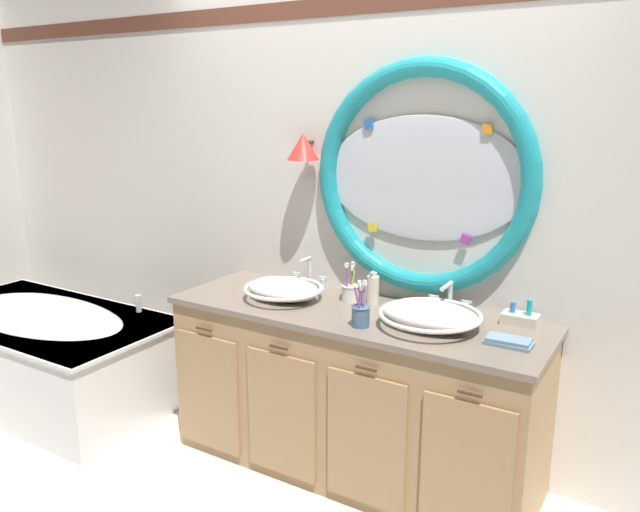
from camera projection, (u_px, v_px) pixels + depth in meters
name	position (u px, v px, depth m)	size (l,w,h in m)	color
ground_plane	(308.00, 483.00, 3.13)	(14.00, 14.00, 0.00)	silver
back_wall_assembly	(371.00, 207.00, 3.28)	(6.40, 0.26, 2.60)	silver
vanity_counter	(353.00, 391.00, 3.17)	(1.89, 0.65, 0.86)	tan
bathtub	(45.00, 348.00, 3.98)	(1.72, 0.89, 0.66)	white
sink_basin_left	(283.00, 289.00, 3.24)	(0.42, 0.42, 0.11)	white
sink_basin_right	(430.00, 315.00, 2.83)	(0.47, 0.47, 0.12)	white
faucet_set_left	(309.00, 275.00, 3.44)	(0.22, 0.12, 0.18)	silver
faucet_set_right	(449.00, 300.00, 3.03)	(0.22, 0.14, 0.16)	silver
toothbrush_holder_left	(350.00, 291.00, 3.21)	(0.09, 0.09, 0.21)	white
toothbrush_holder_right	(361.00, 314.00, 2.84)	(0.09, 0.09, 0.22)	slate
soap_dispenser	(373.00, 289.00, 3.16)	(0.06, 0.07, 0.17)	#EFE5C6
folded_hand_towel	(509.00, 342.00, 2.64)	(0.20, 0.11, 0.03)	#7593A8
toiletry_basket	(520.00, 318.00, 2.87)	(0.16, 0.10, 0.13)	beige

